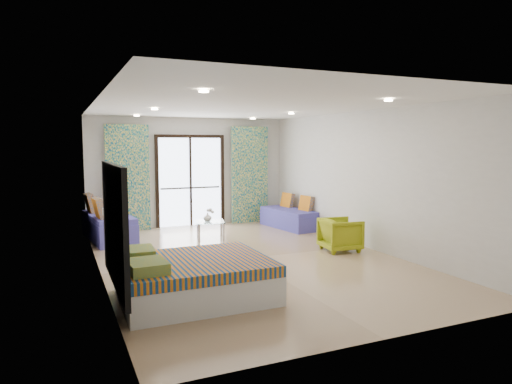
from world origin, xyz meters
name	(u,v)px	position (x,y,z in m)	size (l,w,h in m)	color
floor	(247,258)	(0.00, 0.00, 0.00)	(5.00, 7.50, 0.01)	#A0815F
ceiling	(247,106)	(0.00, 0.00, 2.70)	(5.00, 7.50, 0.01)	silver
wall_back	(190,172)	(0.00, 3.75, 1.35)	(5.00, 0.01, 2.70)	silver
wall_front	(389,212)	(0.00, -3.75, 1.35)	(5.00, 0.01, 2.70)	silver
wall_left	(98,189)	(-2.50, 0.00, 1.35)	(0.01, 7.50, 2.70)	silver
wall_right	(364,179)	(2.50, 0.00, 1.35)	(0.01, 7.50, 2.70)	silver
balcony_door	(190,176)	(0.00, 3.72, 1.26)	(1.76, 0.08, 2.28)	black
balcony_rail	(191,188)	(0.00, 3.73, 0.95)	(1.52, 0.03, 0.04)	#595451
curtain_left	(128,178)	(-1.55, 3.57, 1.25)	(1.00, 0.10, 2.50)	silver
curtain_right	(250,175)	(1.55, 3.57, 1.25)	(1.00, 0.10, 2.50)	silver
downlight_a	(204,91)	(-1.40, -2.00, 2.67)	(0.12, 0.12, 0.02)	#FFE0B2
downlight_b	(388,100)	(1.40, -2.00, 2.67)	(0.12, 0.12, 0.02)	#FFE0B2
downlight_c	(155,109)	(-1.40, 1.00, 2.67)	(0.12, 0.12, 0.02)	#FFE0B2
downlight_d	(291,113)	(1.40, 1.00, 2.67)	(0.12, 0.12, 0.02)	#FFE0B2
downlight_e	(137,116)	(-1.40, 3.00, 2.67)	(0.12, 0.12, 0.02)	#FFE0B2
downlight_f	(253,119)	(1.40, 3.00, 2.67)	(0.12, 0.12, 0.02)	#FFE0B2
headboard	(114,225)	(-2.46, -1.70, 1.05)	(0.06, 2.10, 1.50)	black
switch_plate	(103,212)	(-2.47, -0.45, 1.05)	(0.02, 0.10, 0.10)	silver
bed	(193,278)	(-1.48, -1.70, 0.28)	(1.92, 1.56, 0.66)	silver
daybed_left	(108,226)	(-2.12, 2.71, 0.30)	(0.99, 2.05, 0.97)	#4743A0
daybed_right	(289,217)	(2.11, 2.40, 0.25)	(0.86, 1.73, 0.82)	#4743A0
coffee_table	(210,223)	(-0.08, 1.87, 0.35)	(0.71, 0.71, 0.68)	silver
vase	(208,217)	(-0.14, 1.89, 0.48)	(0.18, 0.18, 0.18)	white
armchair	(340,233)	(1.86, -0.17, 0.35)	(0.67, 0.63, 0.69)	#95A114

